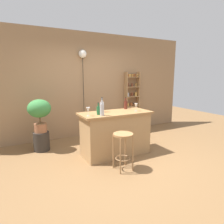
% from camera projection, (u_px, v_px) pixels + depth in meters
% --- Properties ---
extents(ground, '(12.00, 12.00, 0.00)m').
position_uv_depth(ground, '(122.00, 159.00, 4.01)').
color(ground, brown).
extents(back_wall, '(6.40, 0.10, 2.80)m').
position_uv_depth(back_wall, '(87.00, 85.00, 5.45)').
color(back_wall, '#997551').
rests_on(back_wall, ground).
extents(kitchen_counter, '(1.50, 0.66, 0.91)m').
position_uv_depth(kitchen_counter, '(115.00, 133.00, 4.19)').
color(kitchen_counter, '#A87F51').
rests_on(kitchen_counter, ground).
extents(bar_stool, '(0.35, 0.35, 0.67)m').
position_uv_depth(bar_stool, '(123.00, 143.00, 3.47)').
color(bar_stool, '#997047').
rests_on(bar_stool, ground).
extents(spice_shelf, '(0.46, 0.17, 1.76)m').
position_uv_depth(spice_shelf, '(132.00, 101.00, 6.05)').
color(spice_shelf, '#A87F51').
rests_on(spice_shelf, ground).
extents(plant_stool, '(0.35, 0.35, 0.42)m').
position_uv_depth(plant_stool, '(42.00, 141.00, 4.43)').
color(plant_stool, '#2D2823').
rests_on(plant_stool, ground).
extents(potted_plant, '(0.50, 0.45, 0.73)m').
position_uv_depth(potted_plant, '(39.00, 111.00, 4.31)').
color(potted_plant, '#935B3D').
rests_on(potted_plant, plant_stool).
extents(bottle_olive_oil, '(0.08, 0.08, 0.32)m').
position_uv_depth(bottle_olive_oil, '(102.00, 109.00, 3.73)').
color(bottle_olive_oil, '#B2B2B7').
rests_on(bottle_olive_oil, kitchen_counter).
extents(bottle_vinegar, '(0.08, 0.08, 0.31)m').
position_uv_depth(bottle_vinegar, '(102.00, 106.00, 4.10)').
color(bottle_vinegar, '#B2B2B7').
rests_on(bottle_vinegar, kitchen_counter).
extents(bottle_wine_red, '(0.08, 0.08, 0.26)m').
position_uv_depth(bottle_wine_red, '(126.00, 105.00, 4.49)').
color(bottle_wine_red, '#5B2319').
rests_on(bottle_wine_red, kitchen_counter).
extents(bottle_spirits_clear, '(0.07, 0.07, 0.24)m').
position_uv_depth(bottle_spirits_clear, '(98.00, 110.00, 3.83)').
color(bottle_spirits_clear, '#236638').
rests_on(bottle_spirits_clear, kitchen_counter).
extents(wine_glass_left, '(0.07, 0.07, 0.16)m').
position_uv_depth(wine_glass_left, '(136.00, 106.00, 4.22)').
color(wine_glass_left, silver).
rests_on(wine_glass_left, kitchen_counter).
extents(wine_glass_center, '(0.07, 0.07, 0.16)m').
position_uv_depth(wine_glass_center, '(88.00, 110.00, 3.70)').
color(wine_glass_center, silver).
rests_on(wine_glass_center, kitchen_counter).
extents(pendant_globe_light, '(0.21, 0.21, 2.32)m').
position_uv_depth(pendant_globe_light, '(83.00, 55.00, 5.15)').
color(pendant_globe_light, black).
rests_on(pendant_globe_light, ground).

